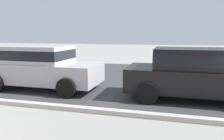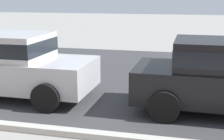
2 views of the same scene
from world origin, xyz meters
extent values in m
cube|color=#38383A|center=(0.00, 7.50, 0.00)|extent=(60.00, 9.00, 0.01)
cube|color=#B7B7BC|center=(1.00, 4.78, 0.61)|extent=(4.12, 1.75, 0.70)
cube|color=#B7B7BC|center=(0.85, 4.78, 1.26)|extent=(2.15, 1.59, 0.60)
cube|color=black|center=(0.85, 4.78, 1.26)|extent=(2.16, 1.61, 0.33)
cylinder|color=black|center=(2.34, 5.61, 0.32)|extent=(0.64, 0.23, 0.64)
cylinder|color=black|center=(2.32, 3.91, 0.32)|extent=(0.64, 0.23, 0.64)
cylinder|color=black|center=(-0.32, 5.64, 0.32)|extent=(0.64, 0.23, 0.64)
cube|color=black|center=(6.17, 4.78, 0.61)|extent=(4.12, 1.75, 0.70)
cube|color=black|center=(6.02, 4.78, 1.26)|extent=(2.15, 1.59, 0.60)
cube|color=black|center=(6.02, 4.78, 1.26)|extent=(2.16, 1.61, 0.33)
cylinder|color=black|center=(4.84, 5.64, 0.32)|extent=(0.64, 0.23, 0.64)
cylinder|color=black|center=(4.82, 3.94, 0.32)|extent=(0.64, 0.23, 0.64)
camera|label=1|loc=(5.37, -2.10, 1.97)|focal=34.86mm
camera|label=2|loc=(5.22, -2.10, 2.47)|focal=51.35mm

